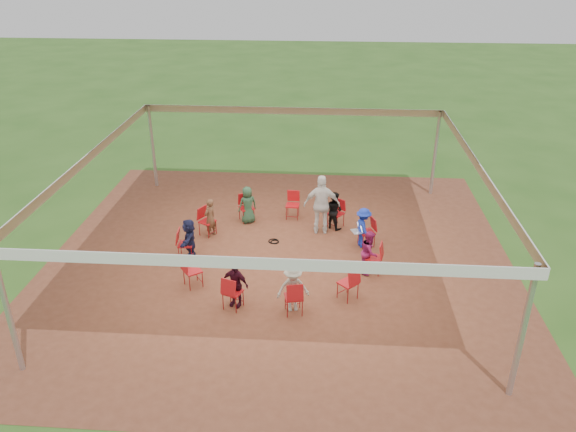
# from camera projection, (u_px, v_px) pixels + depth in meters

# --- Properties ---
(ground) EXTENTS (80.00, 80.00, 0.00)m
(ground) POSITION_uv_depth(u_px,v_px,m) (280.00, 258.00, 15.96)
(ground) COLOR #2F5B1C
(ground) RESTS_ON ground
(dirt_patch) EXTENTS (13.00, 13.00, 0.00)m
(dirt_patch) POSITION_uv_depth(u_px,v_px,m) (280.00, 258.00, 15.95)
(dirt_patch) COLOR brown
(dirt_patch) RESTS_ON ground
(tent) EXTENTS (10.33, 10.33, 3.00)m
(tent) POSITION_uv_depth(u_px,v_px,m) (279.00, 181.00, 14.92)
(tent) COLOR #B2B2B7
(tent) RESTS_ON ground
(chair_0) EXTENTS (0.56, 0.55, 0.90)m
(chair_0) POSITION_uv_depth(u_px,v_px,m) (367.00, 232.00, 16.43)
(chair_0) COLOR red
(chair_0) RESTS_ON ground
(chair_1) EXTENTS (0.60, 0.60, 0.90)m
(chair_1) POSITION_uv_depth(u_px,v_px,m) (336.00, 214.00, 17.56)
(chair_1) COLOR red
(chair_1) RESTS_ON ground
(chair_2) EXTENTS (0.45, 0.47, 0.90)m
(chair_2) POSITION_uv_depth(u_px,v_px,m) (293.00, 205.00, 18.12)
(chair_2) COLOR red
(chair_2) RESTS_ON ground
(chair_3) EXTENTS (0.58, 0.59, 0.90)m
(chair_3) POSITION_uv_depth(u_px,v_px,m) (247.00, 208.00, 17.93)
(chair_3) COLOR red
(chair_3) RESTS_ON ground
(chair_4) EXTENTS (0.59, 0.58, 0.90)m
(chair_4) POSITION_uv_depth(u_px,v_px,m) (207.00, 222.00, 17.05)
(chair_4) COLOR red
(chair_4) RESTS_ON ground
(chair_5) EXTENTS (0.47, 0.45, 0.90)m
(chair_5) POSITION_uv_depth(u_px,v_px,m) (186.00, 244.00, 15.77)
(chair_5) COLOR red
(chair_5) RESTS_ON ground
(chair_6) EXTENTS (0.60, 0.60, 0.90)m
(chair_6) POSITION_uv_depth(u_px,v_px,m) (193.00, 271.00, 14.48)
(chair_6) COLOR red
(chair_6) RESTS_ON ground
(chair_7) EXTENTS (0.55, 0.56, 0.90)m
(chair_7) POSITION_uv_depth(u_px,v_px,m) (233.00, 292.00, 13.60)
(chair_7) COLOR red
(chair_7) RESTS_ON ground
(chair_8) EXTENTS (0.50, 0.52, 0.90)m
(chair_8) POSITION_uv_depth(u_px,v_px,m) (294.00, 297.00, 13.40)
(chair_8) COLOR red
(chair_8) RESTS_ON ground
(chair_9) EXTENTS (0.61, 0.61, 0.90)m
(chair_9) POSITION_uv_depth(u_px,v_px,m) (348.00, 283.00, 13.96)
(chair_9) COLOR red
(chair_9) RESTS_ON ground
(chair_10) EXTENTS (0.52, 0.50, 0.90)m
(chair_10) POSITION_uv_depth(u_px,v_px,m) (374.00, 258.00, 15.08)
(chair_10) COLOR red
(chair_10) RESTS_ON ground
(person_seated_0) EXTENTS (0.64, 0.87, 1.21)m
(person_seated_0) POSITION_uv_depth(u_px,v_px,m) (363.00, 228.00, 16.33)
(person_seated_0) COLOR #162FB5
(person_seated_0) RESTS_ON ground
(person_seated_1) EXTENTS (0.68, 0.63, 1.21)m
(person_seated_1) POSITION_uv_depth(u_px,v_px,m) (334.00, 210.00, 17.41)
(person_seated_1) COLOR black
(person_seated_1) RESTS_ON ground
(person_seated_2) EXTENTS (0.68, 0.58, 1.21)m
(person_seated_2) POSITION_uv_depth(u_px,v_px,m) (248.00, 205.00, 17.76)
(person_seated_2) COLOR #2A5034
(person_seated_2) RESTS_ON ground
(person_seated_3) EXTENTS (0.47, 0.53, 1.21)m
(person_seated_3) POSITION_uv_depth(u_px,v_px,m) (210.00, 218.00, 16.92)
(person_seated_3) COLOR brown
(person_seated_3) RESTS_ON ground
(person_seated_4) EXTENTS (0.50, 1.15, 1.21)m
(person_seated_4) POSITION_uv_depth(u_px,v_px,m) (189.00, 239.00, 15.70)
(person_seated_4) COLOR #1B1F45
(person_seated_4) RESTS_ON ground
(person_seated_5) EXTENTS (0.79, 0.59, 1.21)m
(person_seated_5) POSITION_uv_depth(u_px,v_px,m) (235.00, 284.00, 13.62)
(person_seated_5) COLOR #3A0D1D
(person_seated_5) RESTS_ON ground
(person_seated_6) EXTENTS (0.85, 0.55, 1.21)m
(person_seated_6) POSITION_uv_depth(u_px,v_px,m) (293.00, 289.00, 13.44)
(person_seated_6) COLOR #ADA999
(person_seated_6) RESTS_ON ground
(person_seated_7) EXTENTS (0.46, 0.65, 1.21)m
(person_seated_7) POSITION_uv_depth(u_px,v_px,m) (370.00, 252.00, 15.04)
(person_seated_7) COLOR #901B57
(person_seated_7) RESTS_ON ground
(standing_person) EXTENTS (1.12, 0.60, 1.88)m
(standing_person) POSITION_uv_depth(u_px,v_px,m) (322.00, 205.00, 16.98)
(standing_person) COLOR silver
(standing_person) RESTS_ON ground
(cable_coil) EXTENTS (0.41, 0.41, 0.03)m
(cable_coil) POSITION_uv_depth(u_px,v_px,m) (274.00, 241.00, 16.81)
(cable_coil) COLOR black
(cable_coil) RESTS_ON ground
(laptop) EXTENTS (0.38, 0.43, 0.24)m
(laptop) POSITION_uv_depth(u_px,v_px,m) (358.00, 229.00, 16.30)
(laptop) COLOR #B7B7BC
(laptop) RESTS_ON ground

